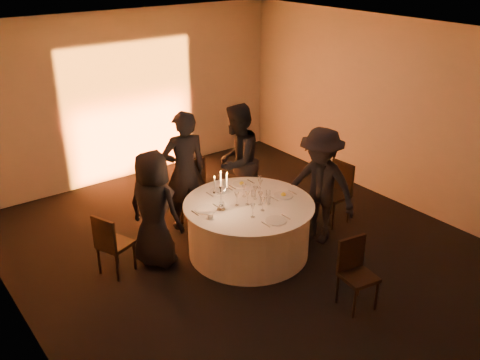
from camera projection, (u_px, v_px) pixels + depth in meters
floor at (248, 252)px, 7.60m from camera, size 7.00×7.00×0.00m
ceiling at (250, 36)px, 6.36m from camera, size 7.00×7.00×0.00m
wall_back at (129, 96)px, 9.53m from camera, size 7.00×0.00×7.00m
wall_left at (12, 219)px, 5.34m from camera, size 0.00×7.00×7.00m
wall_right at (396, 113)px, 8.62m from camera, size 0.00×7.00×7.00m
uplighter_fixture at (143, 176)px, 9.91m from camera, size 0.25×0.12×0.10m
banquet_table at (249, 228)px, 7.44m from camera, size 1.80×1.80×0.77m
chair_left at (111, 242)px, 6.90m from camera, size 0.50×0.49×0.87m
chair_back_left at (189, 184)px, 8.30m from camera, size 0.49×0.49×1.04m
chair_back_right at (238, 178)px, 8.65m from camera, size 0.56×0.56×0.94m
chair_right at (337, 189)px, 8.24m from camera, size 0.44×0.44×0.96m
chair_front at (355, 269)px, 6.33m from camera, size 0.44×0.44×0.87m
guest_left at (154, 209)px, 7.03m from camera, size 0.81×0.94×1.63m
guest_back_left at (185, 171)px, 7.92m from camera, size 0.76×0.59×1.85m
guest_back_right at (237, 161)px, 8.29m from camera, size 1.11×1.03×1.82m
guest_right at (320, 186)px, 7.58m from camera, size 0.94×1.25×1.72m
plate_left at (206, 210)px, 7.10m from camera, size 0.36×0.29×0.01m
plate_back_left at (219, 191)px, 7.62m from camera, size 0.36×0.28×0.01m
plate_back_right at (242, 184)px, 7.83m from camera, size 0.36×0.27×0.08m
plate_right at (283, 195)px, 7.49m from camera, size 0.36×0.28×0.08m
plate_front at (276, 221)px, 6.82m from camera, size 0.36×0.27×0.01m
coffee_cup at (210, 216)px, 6.89m from camera, size 0.11×0.11×0.07m
candelabra at (221, 197)px, 7.01m from camera, size 0.24×0.12×0.58m
wine_glass_a at (263, 201)px, 7.03m from camera, size 0.07×0.07×0.19m
wine_glass_b at (248, 195)px, 7.20m from camera, size 0.07×0.07×0.19m
wine_glass_c at (237, 196)px, 7.17m from camera, size 0.07×0.07×0.19m
wine_glass_d at (260, 184)px, 7.55m from camera, size 0.07×0.07×0.19m
wine_glass_e at (259, 180)px, 7.67m from camera, size 0.07×0.07×0.19m
wine_glass_f at (253, 208)px, 6.87m from camera, size 0.07×0.07×0.19m
wine_glass_g at (244, 188)px, 7.42m from camera, size 0.07×0.07×0.19m
wine_glass_h at (255, 190)px, 7.35m from camera, size 0.07×0.07×0.19m
wine_glass_i at (260, 196)px, 7.18m from camera, size 0.07×0.07×0.19m
tumbler_a at (268, 193)px, 7.47m from camera, size 0.07×0.07×0.09m
tumbler_b at (253, 194)px, 7.46m from camera, size 0.07×0.07×0.09m
tumbler_c at (268, 201)px, 7.25m from camera, size 0.07×0.07×0.09m
tumbler_d at (222, 205)px, 7.13m from camera, size 0.07×0.07×0.09m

